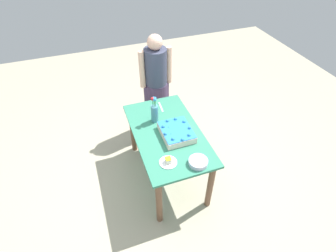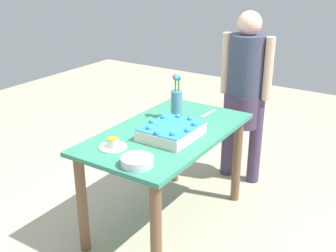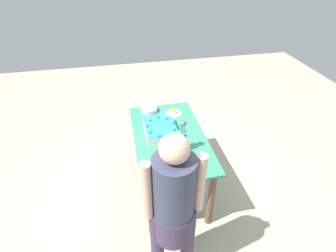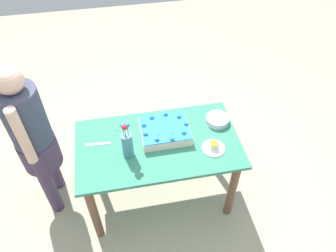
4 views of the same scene
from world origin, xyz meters
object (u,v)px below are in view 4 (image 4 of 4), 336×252
Objects in this scene: cake_knife at (98,144)px; person_standing at (33,135)px; flower_vase at (127,143)px; sheet_cake at (165,131)px; serving_plate_with_slice at (214,147)px; fruit_bowl at (217,120)px.

cake_knife is 0.50m from person_standing.
person_standing reaches higher than flower_vase.
sheet_cake is 1.03m from person_standing.
cake_knife is at bearing -179.57° from sheet_cake.
sheet_cake is at bearing -175.91° from cake_knife.
flower_vase reaches higher than serving_plate_with_slice.
cake_knife is 0.13× the size of person_standing.
flower_vase is (0.23, -0.15, 0.13)m from cake_knife.
fruit_bowl is at bearing 67.74° from serving_plate_with_slice.
person_standing reaches higher than fruit_bowl.
flower_vase reaches higher than cake_knife.
cake_knife is at bearing -176.54° from fruit_bowl.
serving_plate_with_slice is at bearing -112.26° from fruit_bowl.
sheet_cake is 0.46m from fruit_bowl.
fruit_bowl is at bearing 15.17° from flower_vase.
fruit_bowl is (0.11, 0.28, 0.01)m from serving_plate_with_slice.
fruit_bowl is (0.46, 0.06, -0.02)m from sheet_cake.
sheet_cake is at bearing 147.58° from serving_plate_with_slice.
cake_knife is 0.30m from flower_vase.
person_standing is at bearing 178.75° from fruit_bowl.
serving_plate_with_slice is 0.54× the size of flower_vase.
flower_vase is 1.75× the size of fruit_bowl.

